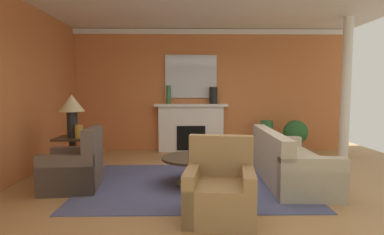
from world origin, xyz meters
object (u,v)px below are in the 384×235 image
(armchair_facing_fireplace, at_px, (220,192))
(side_table, at_px, (73,154))
(sofa, at_px, (288,164))
(vase_on_side_table, at_px, (79,132))
(potted_plant, at_px, (295,135))
(vase_mantel_left, at_px, (169,95))
(fireplace, at_px, (191,129))
(table_lamp, at_px, (72,107))
(coffee_table, at_px, (193,164))
(vase_mantel_right, at_px, (213,95))
(vase_tall_corner, at_px, (267,137))
(armchair_near_window, at_px, (75,169))
(mantel_mirror, at_px, (191,76))

(armchair_facing_fireplace, distance_m, side_table, 3.02)
(sofa, distance_m, armchair_facing_fireplace, 1.91)
(vase_on_side_table, xyz_separation_m, potted_plant, (4.38, 1.80, -0.32))
(potted_plant, bearing_deg, sofa, -111.99)
(vase_mantel_left, height_order, potted_plant, vase_mantel_left)
(fireplace, distance_m, armchair_facing_fireplace, 4.11)
(table_lamp, bearing_deg, coffee_table, -13.96)
(vase_on_side_table, bearing_deg, vase_mantel_right, 42.88)
(fireplace, xyz_separation_m, table_lamp, (-2.11, -2.26, 0.66))
(fireplace, relative_size, potted_plant, 2.16)
(armchair_facing_fireplace, xyz_separation_m, vase_tall_corner, (1.53, 3.79, 0.09))
(vase_on_side_table, bearing_deg, fireplace, 50.53)
(vase_on_side_table, distance_m, potted_plant, 4.75)
(side_table, distance_m, vase_mantel_left, 2.89)
(vase_on_side_table, bearing_deg, side_table, 141.34)
(armchair_near_window, bearing_deg, vase_on_side_table, 102.47)
(armchair_facing_fireplace, distance_m, coffee_table, 1.35)
(armchair_facing_fireplace, distance_m, vase_on_side_table, 2.87)
(potted_plant, bearing_deg, table_lamp, -159.66)
(vase_tall_corner, bearing_deg, armchair_facing_fireplace, -111.97)
(vase_mantel_right, bearing_deg, vase_mantel_left, 180.00)
(fireplace, height_order, vase_tall_corner, fireplace)
(coffee_table, xyz_separation_m, vase_mantel_left, (-0.54, 2.73, 1.08))
(mantel_mirror, bearing_deg, sofa, -60.71)
(mantel_mirror, bearing_deg, armchair_near_window, -120.30)
(armchair_facing_fireplace, relative_size, vase_mantel_right, 2.29)
(armchair_near_window, distance_m, side_table, 0.80)
(fireplace, bearing_deg, vase_mantel_right, -5.14)
(armchair_facing_fireplace, distance_m, vase_mantel_right, 4.20)
(vase_mantel_right, bearing_deg, armchair_facing_fireplace, -93.66)
(armchair_near_window, xyz_separation_m, coffee_table, (1.81, 0.22, 0.03))
(armchair_near_window, bearing_deg, potted_plant, 29.67)
(mantel_mirror, relative_size, side_table, 1.83)
(fireplace, height_order, vase_mantel_left, vase_mantel_left)
(vase_mantel_left, relative_size, potted_plant, 0.55)
(sofa, xyz_separation_m, vase_on_side_table, (-3.53, 0.30, 0.52))
(coffee_table, height_order, vase_on_side_table, vase_on_side_table)
(armchair_facing_fireplace, bearing_deg, vase_tall_corner, 68.03)
(mantel_mirror, relative_size, table_lamp, 1.71)
(vase_tall_corner, bearing_deg, fireplace, 170.67)
(fireplace, relative_size, table_lamp, 2.40)
(fireplace, bearing_deg, vase_mantel_left, -174.86)
(mantel_mirror, xyz_separation_m, potted_plant, (2.42, -0.70, -1.38))
(armchair_near_window, height_order, vase_on_side_table, armchair_near_window)
(coffee_table, bearing_deg, armchair_near_window, -173.19)
(potted_plant, bearing_deg, mantel_mirror, 163.89)
(sofa, xyz_separation_m, potted_plant, (0.85, 2.10, 0.19))
(fireplace, relative_size, vase_mantel_right, 4.33)
(armchair_near_window, relative_size, table_lamp, 1.27)
(armchair_near_window, bearing_deg, fireplace, 58.71)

